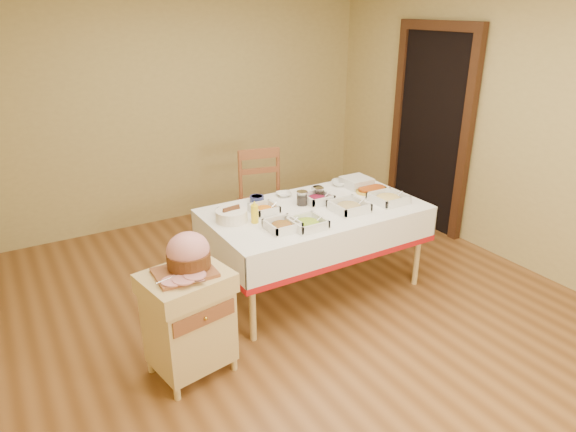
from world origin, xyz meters
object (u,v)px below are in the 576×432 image
object	(u,v)px
preserve_jar_right	(319,194)
mustard_bottle	(255,213)
dining_table	(315,226)
brass_platter	(372,190)
dining_chair	(264,201)
preserve_jar_left	(302,199)
bread_basket	(232,215)
plate_stack	(357,182)
butcher_cart	(189,318)
ham_on_board	(188,255)

from	to	relation	value
preserve_jar_right	mustard_bottle	xyz separation A→B (m)	(-0.72, -0.17, 0.03)
dining_table	brass_platter	distance (m)	0.70
dining_chair	mustard_bottle	distance (m)	1.13
preserve_jar_left	preserve_jar_right	size ratio (longest dim) A/B	1.11
preserve_jar_right	mustard_bottle	distance (m)	0.74
bread_basket	dining_table	bearing A→B (deg)	-8.75
dining_chair	dining_table	bearing A→B (deg)	-89.87
preserve_jar_left	plate_stack	distance (m)	0.71
butcher_cart	preserve_jar_left	size ratio (longest dim) A/B	6.22
preserve_jar_left	mustard_bottle	distance (m)	0.54
plate_stack	butcher_cart	bearing A→B (deg)	-158.54
bread_basket	brass_platter	distance (m)	1.39
preserve_jar_right	plate_stack	bearing A→B (deg)	12.20
dining_table	mustard_bottle	distance (m)	0.63
bread_basket	plate_stack	size ratio (longest dim) A/B	1.04
bread_basket	plate_stack	xyz separation A→B (m)	(1.36, 0.15, -0.00)
butcher_cart	dining_chair	bearing A→B (deg)	46.88
dining_table	dining_chair	size ratio (longest dim) A/B	1.78
mustard_bottle	brass_platter	xyz separation A→B (m)	(1.25, 0.09, -0.06)
ham_on_board	dining_chair	bearing A→B (deg)	47.11
preserve_jar_left	brass_platter	xyz separation A→B (m)	(0.73, -0.05, -0.04)
ham_on_board	plate_stack	world-z (taller)	ham_on_board
dining_table	mustard_bottle	xyz separation A→B (m)	(-0.58, -0.01, 0.24)
mustard_bottle	plate_stack	xyz separation A→B (m)	(1.22, 0.27, -0.04)
dining_chair	ham_on_board	bearing A→B (deg)	-132.89
butcher_cart	brass_platter	world-z (taller)	brass_platter
preserve_jar_left	brass_platter	distance (m)	0.73
dining_table	plate_stack	xyz separation A→B (m)	(0.64, 0.26, 0.21)
dining_table	bread_basket	size ratio (longest dim) A/B	7.24
preserve_jar_right	plate_stack	world-z (taller)	preserve_jar_right
ham_on_board	bread_basket	xyz separation A→B (m)	(0.58, 0.60, -0.06)
dining_table	butcher_cart	size ratio (longest dim) A/B	2.41
dining_chair	brass_platter	bearing A→B (deg)	-50.96
mustard_bottle	bread_basket	bearing A→B (deg)	139.15
butcher_cart	mustard_bottle	xyz separation A→B (m)	(0.77, 0.51, 0.41)
dining_chair	plate_stack	bearing A→B (deg)	-45.35
bread_basket	plate_stack	bearing A→B (deg)	6.30
bread_basket	brass_platter	world-z (taller)	bread_basket
butcher_cart	bread_basket	distance (m)	0.96
ham_on_board	mustard_bottle	distance (m)	0.87
butcher_cart	mustard_bottle	distance (m)	1.01
dining_table	mustard_bottle	bearing A→B (deg)	-178.76
ham_on_board	preserve_jar_left	distance (m)	1.39
preserve_jar_left	plate_stack	size ratio (longest dim) A/B	0.50
butcher_cart	preserve_jar_right	distance (m)	1.67
butcher_cart	ham_on_board	bearing A→B (deg)	38.13
dining_table	butcher_cart	bearing A→B (deg)	-158.85
preserve_jar_left	mustard_bottle	xyz separation A→B (m)	(-0.52, -0.14, 0.03)
butcher_cart	preserve_jar_right	bearing A→B (deg)	24.35
ham_on_board	preserve_jar_right	size ratio (longest dim) A/B	3.63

